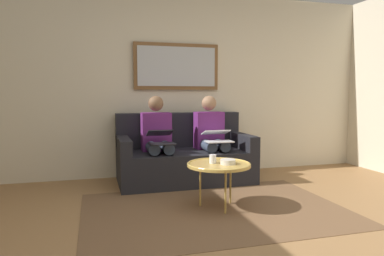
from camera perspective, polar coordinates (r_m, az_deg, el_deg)
ground_plane at (r=2.96m, az=9.39°, el=-18.82°), size 6.00×5.20×0.10m
wall_rear at (r=5.17m, az=-2.70°, el=7.01°), size 6.00×0.12×2.60m
area_rug at (r=3.67m, az=3.66°, el=-12.93°), size 2.60×1.80×0.01m
couch at (r=4.77m, az=-1.35°, el=-4.76°), size 1.74×0.90×0.90m
framed_mirror at (r=5.09m, az=-2.47°, el=9.85°), size 1.22×0.05×0.65m
coffee_table at (r=3.62m, az=4.34°, el=-5.97°), size 0.65×0.65×0.47m
cup at (r=3.64m, az=3.36°, el=-4.98°), size 0.07×0.07×0.09m
bowl at (r=3.60m, az=5.80°, el=-5.43°), size 0.15×0.15×0.05m
person_left at (r=4.77m, az=3.11°, el=-1.19°), size 0.38×0.58×1.14m
laptop_white at (r=4.54m, az=4.09°, el=-1.34°), size 0.34×0.34×0.15m
person_right at (r=4.59m, az=-5.58°, el=-1.47°), size 0.38×0.58×1.14m
laptop_black at (r=4.36m, az=-5.05°, el=-1.54°), size 0.31×0.39×0.17m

